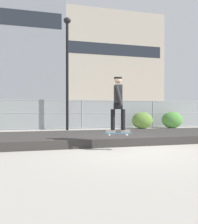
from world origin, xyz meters
name	(u,v)px	position (x,y,z in m)	size (l,w,h in m)	color
ground_plane	(130,150)	(0.00, 0.00, 0.00)	(120.00, 120.00, 0.00)	#9E998E
gravel_berm	(109,137)	(0.00, 2.27, 0.14)	(11.37, 3.43, 0.28)	#33302D
skateboard	(118,133)	(-0.38, 0.03, 0.51)	(0.82, 0.37, 0.07)	#2D608C
skater	(118,101)	(-0.38, 0.03, 1.48)	(0.72, 0.62, 1.69)	gray
chain_fence	(82,114)	(0.00, 8.22, 0.93)	(20.15, 0.06, 1.85)	gray
street_lamp	(67,60)	(-1.06, 7.34, 4.19)	(0.44, 0.44, 6.73)	black
parked_car_near	(45,115)	(-2.31, 10.24, 0.84)	(4.51, 2.17, 1.66)	black
parked_car_mid	(132,115)	(4.44, 10.58, 0.84)	(4.45, 2.05, 1.66)	maroon
library_building	(12,48)	(-7.72, 38.80, 12.56)	(18.48, 14.73, 25.12)	slate
office_block	(98,68)	(11.12, 48.67, 11.53)	(27.92, 14.85, 23.07)	#9E9384
shrub_center	(142,120)	(3.75, 7.20, 0.53)	(1.38, 1.13, 1.07)	#567A33
shrub_right	(172,120)	(5.90, 7.19, 0.55)	(1.42, 1.16, 1.10)	#477F38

